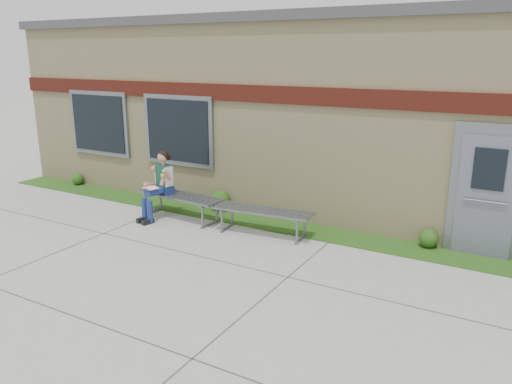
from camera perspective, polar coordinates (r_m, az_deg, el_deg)
The scene contains 9 objects.
ground at distance 8.01m, azimuth -4.47°, elevation -9.52°, with size 80.00×80.00×0.00m, color #9E9E99.
grass_strip at distance 10.10m, azimuth 3.80°, elevation -4.03°, with size 16.00×0.80×0.02m, color #214612.
school_building at distance 12.73m, azimuth 10.74°, elevation 9.47°, with size 16.20×6.22×4.20m.
bench_left at distance 10.66m, azimuth -8.68°, elevation -0.92°, with size 2.05×0.72×0.52m.
bench_right at distance 9.59m, azimuth 0.78°, elevation -2.68°, with size 1.99×0.72×0.50m.
girl at distance 10.63m, azimuth -11.04°, elevation 0.98°, with size 0.51×0.87×1.44m.
shrub_west at distance 14.09m, azimuth -19.72°, elevation 1.39°, with size 0.30×0.30×0.30m, color #214612.
shrub_mid at distance 11.10m, azimuth -4.11°, elevation -0.97°, with size 0.44×0.44×0.44m, color #214612.
shrub_east at distance 9.51m, azimuth 19.12°, elevation -5.01°, with size 0.34×0.34×0.34m, color #214612.
Camera 1 is at (4.11, -5.99, 3.38)m, focal length 35.00 mm.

